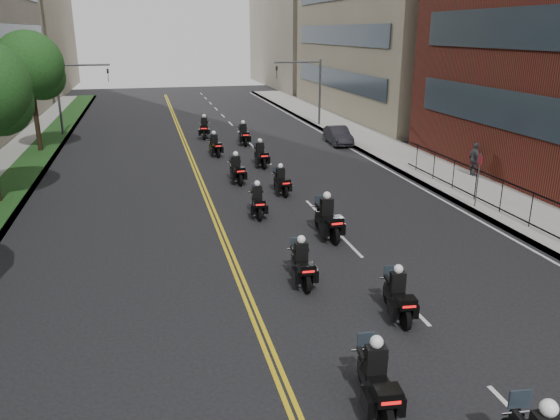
% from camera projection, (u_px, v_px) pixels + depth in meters
% --- Properties ---
extents(sidewalk_right, '(4.00, 90.00, 0.15)m').
position_uv_depth(sidewalk_right, '(431.00, 170.00, 32.09)').
color(sidewalk_right, gray).
rests_on(sidewalk_right, ground).
extents(grass_strip, '(2.00, 90.00, 0.04)m').
position_uv_depth(grass_strip, '(3.00, 195.00, 26.81)').
color(grass_strip, '#153914').
rests_on(grass_strip, sidewalk_left).
extents(traffic_signal_right, '(4.09, 0.20, 5.60)m').
position_uv_depth(traffic_signal_right, '(309.00, 83.00, 46.09)').
color(traffic_signal_right, '#3F3F44').
rests_on(traffic_signal_right, ground).
extents(traffic_signal_left, '(4.09, 0.20, 5.60)m').
position_uv_depth(traffic_signal_left, '(71.00, 88.00, 41.77)').
color(traffic_signal_left, '#3F3F44').
rests_on(traffic_signal_left, ground).
extents(motorcycle_2, '(0.66, 2.33, 1.72)m').
position_uv_depth(motorcycle_2, '(376.00, 382.00, 11.74)').
color(motorcycle_2, black).
rests_on(motorcycle_2, ground).
extents(motorcycle_3, '(0.61, 2.15, 1.59)m').
position_uv_depth(motorcycle_3, '(398.00, 297.00, 15.58)').
color(motorcycle_3, black).
rests_on(motorcycle_3, ground).
extents(motorcycle_4, '(0.53, 2.20, 1.62)m').
position_uv_depth(motorcycle_4, '(302.00, 265.00, 17.69)').
color(motorcycle_4, black).
rests_on(motorcycle_4, ground).
extents(motorcycle_5, '(0.59, 2.52, 1.86)m').
position_uv_depth(motorcycle_5, '(328.00, 220.00, 21.62)').
color(motorcycle_5, black).
rests_on(motorcycle_5, ground).
extents(motorcycle_6, '(0.58, 2.17, 1.60)m').
position_uv_depth(motorcycle_6, '(258.00, 202.00, 24.19)').
color(motorcycle_6, black).
rests_on(motorcycle_6, ground).
extents(motorcycle_7, '(0.52, 2.12, 1.56)m').
position_uv_depth(motorcycle_7, '(281.00, 182.00, 27.47)').
color(motorcycle_7, black).
rests_on(motorcycle_7, ground).
extents(motorcycle_8, '(0.60, 2.31, 1.71)m').
position_uv_depth(motorcycle_8, '(237.00, 170.00, 29.54)').
color(motorcycle_8, black).
rests_on(motorcycle_8, ground).
extents(motorcycle_9, '(0.56, 2.33, 1.72)m').
position_uv_depth(motorcycle_9, '(261.00, 156.00, 33.00)').
color(motorcycle_9, black).
rests_on(motorcycle_9, ground).
extents(motorcycle_10, '(0.68, 2.23, 1.65)m').
position_uv_depth(motorcycle_10, '(215.00, 146.00, 35.94)').
color(motorcycle_10, black).
rests_on(motorcycle_10, ground).
extents(motorcycle_11, '(0.55, 2.37, 1.75)m').
position_uv_depth(motorcycle_11, '(244.00, 135.00, 39.42)').
color(motorcycle_11, black).
rests_on(motorcycle_11, ground).
extents(motorcycle_12, '(0.76, 2.48, 1.83)m').
position_uv_depth(motorcycle_12, '(204.00, 129.00, 41.84)').
color(motorcycle_12, black).
rests_on(motorcycle_12, ground).
extents(parked_sedan, '(1.61, 3.94, 1.27)m').
position_uv_depth(parked_sedan, '(338.00, 135.00, 39.66)').
color(parked_sedan, black).
rests_on(parked_sedan, ground).
extents(pedestrian_c, '(0.60, 1.15, 1.87)m').
position_uv_depth(pedestrian_c, '(474.00, 159.00, 30.32)').
color(pedestrian_c, '#404047').
rests_on(pedestrian_c, sidewalk_right).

